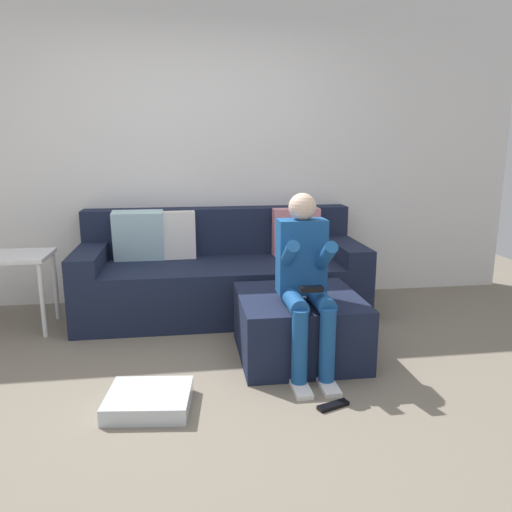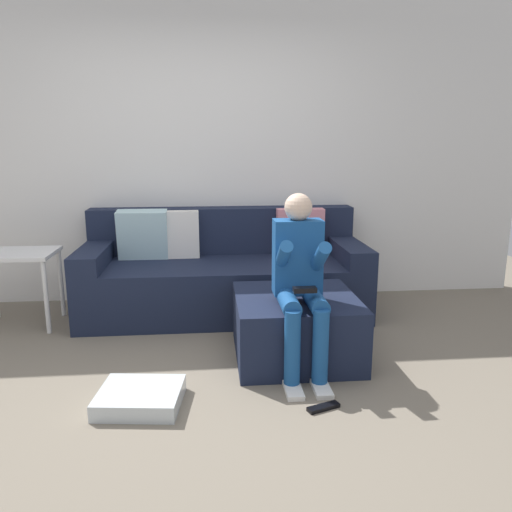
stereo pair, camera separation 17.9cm
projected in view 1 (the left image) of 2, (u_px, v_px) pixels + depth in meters
ground_plane at (202, 399)px, 2.88m from camera, size 8.02×8.02×0.00m
wall_back at (190, 150)px, 4.51m from camera, size 6.17×0.10×2.76m
couch_sectional at (220, 274)px, 4.33m from camera, size 2.37×0.95×0.88m
ottoman at (299, 326)px, 3.43m from camera, size 0.81×0.82×0.43m
person_seated at (305, 275)px, 3.13m from camera, size 0.31×0.61×1.13m
storage_bin at (149, 400)px, 2.77m from camera, size 0.50×0.45×0.09m
side_table at (10, 266)px, 3.85m from camera, size 0.60×0.47×0.60m
remote_near_ottoman at (333, 405)px, 2.78m from camera, size 0.20×0.12×0.02m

